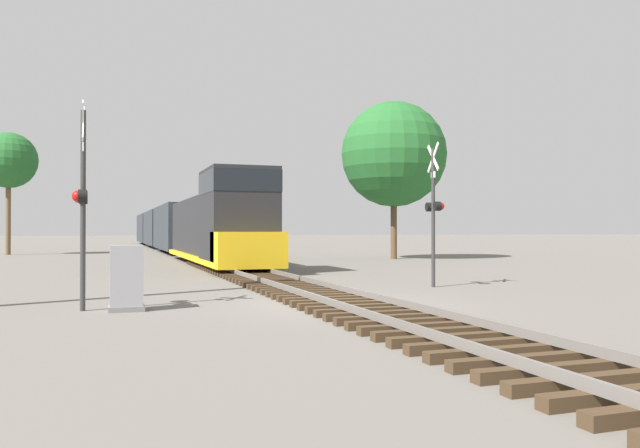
{
  "coord_description": "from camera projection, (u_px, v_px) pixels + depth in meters",
  "views": [
    {
      "loc": [
        -5.48,
        -14.54,
        1.85
      ],
      "look_at": [
        2.22,
        7.75,
        2.07
      ],
      "focal_mm": 35.0,
      "sensor_mm": 36.0,
      "label": 1
    }
  ],
  "objects": [
    {
      "name": "crossing_signal_near",
      "position": [
        82.0,
        198.0,
        14.21
      ],
      "size": [
        0.32,
        1.0,
        4.75
      ],
      "rotation": [
        0.0,
        0.0,
        -1.57
      ],
      "color": "#333333",
      "rests_on": "ground"
    },
    {
      "name": "ground_plane",
      "position": [
        337.0,
        304.0,
        15.51
      ],
      "size": [
        400.0,
        400.0,
        0.0
      ],
      "primitive_type": "plane",
      "color": "#666059"
    },
    {
      "name": "tree_mid_background",
      "position": [
        8.0,
        161.0,
        46.28
      ],
      "size": [
        4.15,
        4.15,
        9.11
      ],
      "color": "brown",
      "rests_on": "ground"
    },
    {
      "name": "rail_track_bed",
      "position": [
        337.0,
        299.0,
        15.51
      ],
      "size": [
        2.6,
        160.0,
        0.31
      ],
      "color": "#42301E",
      "rests_on": "ground"
    },
    {
      "name": "tree_far_right",
      "position": [
        394.0,
        154.0,
        39.75
      ],
      "size": [
        6.71,
        6.71,
        10.03
      ],
      "color": "brown",
      "rests_on": "ground"
    },
    {
      "name": "relay_cabinet",
      "position": [
        126.0,
        279.0,
        14.18
      ],
      "size": [
        0.79,
        0.62,
        1.5
      ],
      "color": "slate",
      "rests_on": "ground"
    },
    {
      "name": "freight_train",
      "position": [
        171.0,
        228.0,
        54.64
      ],
      "size": [
        2.86,
        65.64,
        4.48
      ],
      "color": "#232326",
      "rests_on": "ground"
    },
    {
      "name": "crossing_signal_far",
      "position": [
        434.0,
        208.0,
        20.12
      ],
      "size": [
        0.43,
        1.01,
        4.65
      ],
      "rotation": [
        0.0,
        0.0,
        1.44
      ],
      "color": "#333333",
      "rests_on": "ground"
    }
  ]
}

